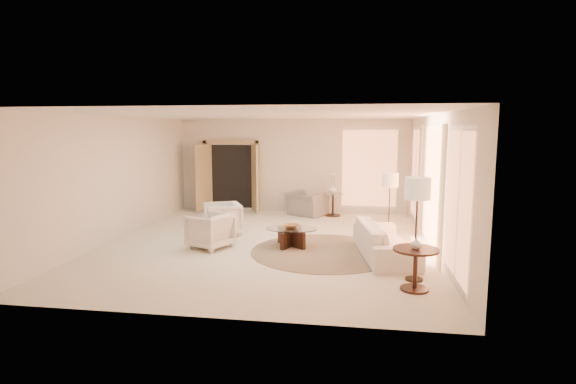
# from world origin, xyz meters

# --- Properties ---
(room) EXTENTS (7.04, 8.04, 2.83)m
(room) POSITION_xyz_m (0.00, 0.00, 1.40)
(room) COLOR beige
(room) RESTS_ON ground
(windows_right) EXTENTS (0.10, 6.40, 2.40)m
(windows_right) POSITION_xyz_m (3.45, 0.10, 1.35)
(windows_right) COLOR #FF9C66
(windows_right) RESTS_ON room
(window_back_corner) EXTENTS (1.70, 0.10, 2.40)m
(window_back_corner) POSITION_xyz_m (2.30, 3.95, 1.35)
(window_back_corner) COLOR #FF9C66
(window_back_corner) RESTS_ON room
(curtains_right) EXTENTS (0.06, 5.20, 2.60)m
(curtains_right) POSITION_xyz_m (3.40, 1.00, 1.30)
(curtains_right) COLOR tan
(curtains_right) RESTS_ON room
(french_doors) EXTENTS (1.95, 0.66, 2.16)m
(french_doors) POSITION_xyz_m (-1.90, 3.82, 1.07)
(french_doors) COLOR tan
(french_doors) RESTS_ON room
(area_rug) EXTENTS (3.98, 3.98, 0.01)m
(area_rug) POSITION_xyz_m (1.28, -0.51, 0.01)
(area_rug) COLOR #433425
(area_rug) RESTS_ON room
(sofa) EXTENTS (1.26, 2.40, 0.67)m
(sofa) POSITION_xyz_m (2.50, -0.69, 0.33)
(sofa) COLOR silver
(sofa) RESTS_ON room
(armchair_left) EXTENTS (1.04, 1.06, 0.84)m
(armchair_left) POSITION_xyz_m (-1.22, 0.68, 0.42)
(armchair_left) COLOR silver
(armchair_left) RESTS_ON room
(armchair_right) EXTENTS (1.00, 1.02, 0.81)m
(armchair_right) POSITION_xyz_m (-1.13, -0.53, 0.40)
(armchair_right) COLOR silver
(armchair_right) RESTS_ON room
(accent_chair) EXTENTS (1.23, 1.09, 0.90)m
(accent_chair) POSITION_xyz_m (0.50, 3.40, 0.45)
(accent_chair) COLOR gray
(accent_chair) RESTS_ON room
(coffee_table) EXTENTS (1.34, 1.34, 0.40)m
(coffee_table) POSITION_xyz_m (0.56, -0.19, 0.25)
(coffee_table) COLOR black
(coffee_table) RESTS_ON room
(end_table) EXTENTS (0.71, 0.71, 0.67)m
(end_table) POSITION_xyz_m (2.85, -2.51, 0.46)
(end_table) COLOR black
(end_table) RESTS_ON room
(side_table) EXTENTS (0.58, 0.58, 0.67)m
(side_table) POSITION_xyz_m (1.27, 3.40, 0.41)
(side_table) COLOR black
(side_table) RESTS_ON room
(floor_lamp_near) EXTENTS (0.37, 0.37, 1.53)m
(floor_lamp_near) POSITION_xyz_m (2.67, 0.80, 1.30)
(floor_lamp_near) COLOR black
(floor_lamp_near) RESTS_ON room
(floor_lamp_far) EXTENTS (0.42, 0.42, 1.73)m
(floor_lamp_far) POSITION_xyz_m (2.90, -2.03, 1.47)
(floor_lamp_far) COLOR black
(floor_lamp_far) RESTS_ON room
(bowl) EXTENTS (0.37, 0.37, 0.08)m
(bowl) POSITION_xyz_m (0.56, -0.19, 0.44)
(bowl) COLOR brown
(bowl) RESTS_ON coffee_table
(end_vase) EXTENTS (0.19, 0.19, 0.18)m
(end_vase) POSITION_xyz_m (2.85, -2.51, 0.75)
(end_vase) COLOR white
(end_vase) RESTS_ON end_table
(side_vase) EXTENTS (0.28, 0.28, 0.24)m
(side_vase) POSITION_xyz_m (1.27, 3.40, 0.79)
(side_vase) COLOR white
(side_vase) RESTS_ON side_table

